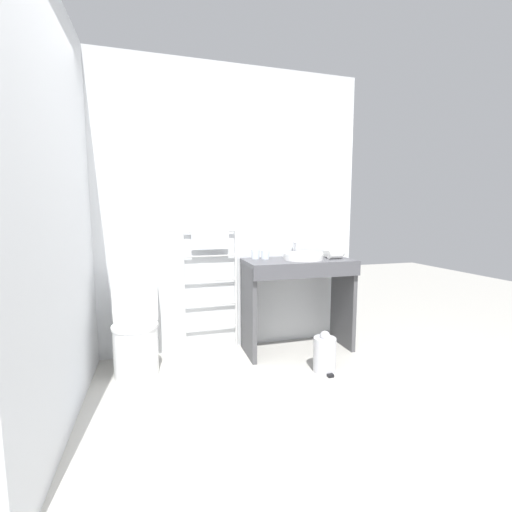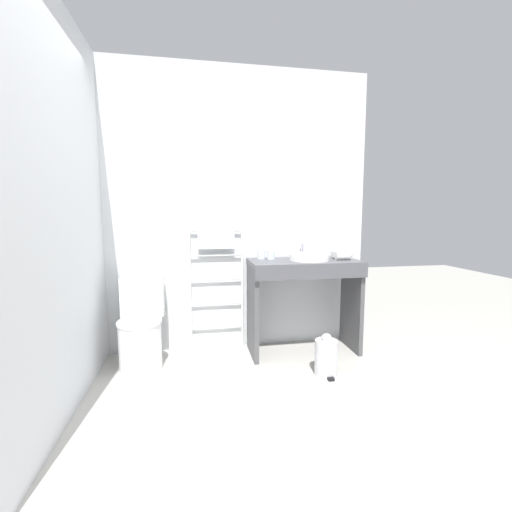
{
  "view_description": "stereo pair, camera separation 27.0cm",
  "coord_description": "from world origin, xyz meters",
  "px_view_note": "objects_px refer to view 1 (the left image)",
  "views": [
    {
      "loc": [
        -0.66,
        -1.67,
        1.31
      ],
      "look_at": [
        0.09,
        0.91,
        0.98
      ],
      "focal_mm": 24.0,
      "sensor_mm": 36.0,
      "label": 1
    },
    {
      "loc": [
        -0.39,
        -1.73,
        1.31
      ],
      "look_at": [
        0.09,
        0.91,
        0.98
      ],
      "focal_mm": 24.0,
      "sensor_mm": 36.0,
      "label": 2
    }
  ],
  "objects_px": {
    "cup_near_edge": "(265,255)",
    "trash_bin": "(325,354)",
    "towel_radiator": "(210,264)",
    "hair_dryer": "(335,254)",
    "cup_near_wall": "(255,254)",
    "sink_basin": "(303,256)",
    "toilet": "(136,334)"
  },
  "relations": [
    {
      "from": "sink_basin",
      "to": "cup_near_wall",
      "type": "relative_size",
      "value": 4.24
    },
    {
      "from": "hair_dryer",
      "to": "toilet",
      "type": "bearing_deg",
      "value": -179.09
    },
    {
      "from": "cup_near_edge",
      "to": "hair_dryer",
      "type": "xyz_separation_m",
      "value": [
        0.65,
        -0.15,
        0.0
      ]
    },
    {
      "from": "sink_basin",
      "to": "towel_radiator",
      "type": "bearing_deg",
      "value": 165.09
    },
    {
      "from": "towel_radiator",
      "to": "hair_dryer",
      "type": "bearing_deg",
      "value": -11.92
    },
    {
      "from": "sink_basin",
      "to": "trash_bin",
      "type": "bearing_deg",
      "value": -90.79
    },
    {
      "from": "cup_near_edge",
      "to": "trash_bin",
      "type": "bearing_deg",
      "value": -61.8
    },
    {
      "from": "hair_dryer",
      "to": "trash_bin",
      "type": "xyz_separation_m",
      "value": [
        -0.33,
        -0.46,
        -0.77
      ]
    },
    {
      "from": "sink_basin",
      "to": "hair_dryer",
      "type": "relative_size",
      "value": 1.96
    },
    {
      "from": "trash_bin",
      "to": "cup_near_wall",
      "type": "bearing_deg",
      "value": 122.9
    },
    {
      "from": "sink_basin",
      "to": "trash_bin",
      "type": "height_order",
      "value": "sink_basin"
    },
    {
      "from": "toilet",
      "to": "sink_basin",
      "type": "relative_size",
      "value": 2.06
    },
    {
      "from": "cup_near_edge",
      "to": "toilet",
      "type": "bearing_deg",
      "value": -171.47
    },
    {
      "from": "toilet",
      "to": "towel_radiator",
      "type": "bearing_deg",
      "value": 22.33
    },
    {
      "from": "cup_near_wall",
      "to": "cup_near_edge",
      "type": "xyz_separation_m",
      "value": [
        0.09,
        -0.03,
        -0.0
      ]
    },
    {
      "from": "cup_near_edge",
      "to": "trash_bin",
      "type": "xyz_separation_m",
      "value": [
        0.33,
        -0.61,
        -0.77
      ]
    },
    {
      "from": "cup_near_edge",
      "to": "towel_radiator",
      "type": "bearing_deg",
      "value": 169.16
    },
    {
      "from": "cup_near_wall",
      "to": "hair_dryer",
      "type": "relative_size",
      "value": 0.46
    },
    {
      "from": "trash_bin",
      "to": "hair_dryer",
      "type": "bearing_deg",
      "value": 54.88
    },
    {
      "from": "sink_basin",
      "to": "hair_dryer",
      "type": "distance_m",
      "value": 0.32
    },
    {
      "from": "cup_near_wall",
      "to": "trash_bin",
      "type": "xyz_separation_m",
      "value": [
        0.42,
        -0.64,
        -0.78
      ]
    },
    {
      "from": "sink_basin",
      "to": "cup_near_edge",
      "type": "bearing_deg",
      "value": 159.16
    },
    {
      "from": "toilet",
      "to": "cup_near_wall",
      "type": "relative_size",
      "value": 8.74
    },
    {
      "from": "sink_basin",
      "to": "hair_dryer",
      "type": "bearing_deg",
      "value": -3.69
    },
    {
      "from": "towel_radiator",
      "to": "cup_near_wall",
      "type": "distance_m",
      "value": 0.44
    },
    {
      "from": "toilet",
      "to": "towel_radiator",
      "type": "height_order",
      "value": "towel_radiator"
    },
    {
      "from": "sink_basin",
      "to": "cup_near_wall",
      "type": "xyz_separation_m",
      "value": [
        -0.42,
        0.16,
        0.01
      ]
    },
    {
      "from": "sink_basin",
      "to": "trash_bin",
      "type": "relative_size",
      "value": 1.07
    },
    {
      "from": "cup_near_wall",
      "to": "hair_dryer",
      "type": "distance_m",
      "value": 0.76
    },
    {
      "from": "toilet",
      "to": "hair_dryer",
      "type": "xyz_separation_m",
      "value": [
        1.84,
        0.03,
        0.6
      ]
    },
    {
      "from": "cup_near_edge",
      "to": "trash_bin",
      "type": "distance_m",
      "value": 1.04
    },
    {
      "from": "cup_near_edge",
      "to": "hair_dryer",
      "type": "relative_size",
      "value": 0.42
    }
  ]
}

